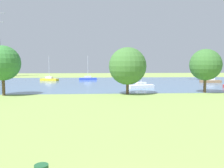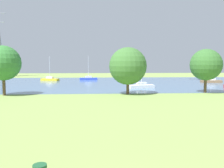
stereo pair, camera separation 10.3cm
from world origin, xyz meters
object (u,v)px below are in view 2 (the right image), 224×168
(tree_east_far, at_px, (3,63))
(tree_west_far, at_px, (206,65))
(tree_west_near, at_px, (128,66))
(sailboat_brown, at_px, (211,81))
(sailboat_yellow, at_px, (50,79))
(sailboat_white, at_px, (142,86))
(sailboat_blue, at_px, (88,78))

(tree_east_far, xyz_separation_m, tree_west_far, (30.98, 1.23, -0.28))
(tree_east_far, xyz_separation_m, tree_west_near, (18.36, 0.19, -0.46))
(sailboat_brown, xyz_separation_m, tree_west_near, (-22.56, -19.56, 3.82))
(tree_east_far, bearing_deg, tree_west_near, 0.60)
(sailboat_yellow, xyz_separation_m, tree_east_far, (-1.17, -28.27, 4.29))
(tree_east_far, distance_m, tree_west_near, 18.37)
(sailboat_white, bearing_deg, sailboat_yellow, 136.98)
(tree_west_near, bearing_deg, sailboat_brown, 40.92)
(sailboat_yellow, bearing_deg, tree_west_near, -58.53)
(sailboat_white, relative_size, tree_east_far, 0.75)
(sailboat_brown, distance_m, tree_west_far, 21.39)
(sailboat_yellow, xyz_separation_m, sailboat_white, (20.90, -19.50, -0.01))
(sailboat_yellow, distance_m, tree_west_near, 33.14)
(tree_west_near, bearing_deg, sailboat_white, 66.58)
(sailboat_blue, height_order, tree_west_near, tree_west_near)
(tree_west_far, bearing_deg, tree_east_far, -177.72)
(sailboat_yellow, distance_m, sailboat_brown, 40.65)
(sailboat_brown, relative_size, tree_west_near, 1.09)
(sailboat_brown, bearing_deg, tree_west_near, -139.08)
(sailboat_white, bearing_deg, tree_west_far, -40.24)
(tree_west_near, bearing_deg, tree_east_far, -179.40)
(tree_west_near, distance_m, tree_west_far, 12.66)
(sailboat_brown, height_order, tree_west_far, sailboat_brown)
(sailboat_yellow, xyz_separation_m, sailboat_blue, (10.09, 2.29, 0.00))
(sailboat_brown, bearing_deg, sailboat_blue, 159.97)
(sailboat_yellow, xyz_separation_m, tree_west_far, (29.80, -27.04, 4.02))
(sailboat_yellow, height_order, sailboat_brown, sailboat_brown)
(tree_west_near, xyz_separation_m, tree_west_far, (12.62, 1.04, 0.18))
(sailboat_white, height_order, sailboat_brown, sailboat_brown)
(sailboat_blue, relative_size, sailboat_brown, 0.86)
(sailboat_yellow, relative_size, sailboat_blue, 0.97)
(sailboat_yellow, distance_m, tree_west_far, 40.44)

